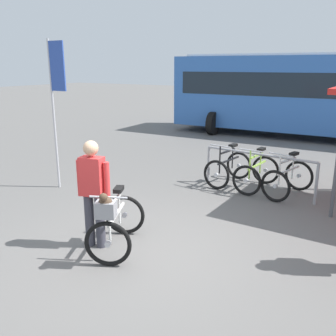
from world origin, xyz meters
TOP-DOWN VIEW (x-y plane):
  - ground_plane at (0.00, 0.00)m, footprint 80.00×80.00m
  - bike_rack_rail at (0.64, 3.53)m, footprint 2.50×0.30m
  - racked_bike_black at (-0.14, 3.78)m, footprint 0.80×1.19m
  - racked_bike_lime at (0.56, 3.72)m, footprint 0.76×1.14m
  - racked_bike_white at (1.25, 3.65)m, footprint 0.90×1.21m
  - featured_bicycle at (-0.27, -0.18)m, footprint 1.05×1.26m
  - person_with_featured_bike at (-0.66, -0.17)m, footprint 0.52×0.27m
  - bus_distant at (0.11, 10.76)m, footprint 10.07×3.60m
  - banner_flag at (-3.17, 1.56)m, footprint 0.45×0.05m

SIDE VIEW (x-z plane):
  - ground_plane at x=0.00m, z-range 0.00..0.00m
  - racked_bike_white at x=1.25m, z-range -0.12..0.85m
  - racked_bike_black at x=-0.14m, z-range -0.12..0.86m
  - racked_bike_lime at x=0.56m, z-range -0.12..0.85m
  - featured_bicycle at x=-0.27m, z-range -0.06..1.03m
  - bike_rack_rail at x=0.64m, z-range 0.20..1.08m
  - person_with_featured_bike at x=-0.66m, z-range 0.09..1.73m
  - bus_distant at x=0.11m, z-range 0.20..3.28m
  - banner_flag at x=-3.17m, z-range 0.63..3.83m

